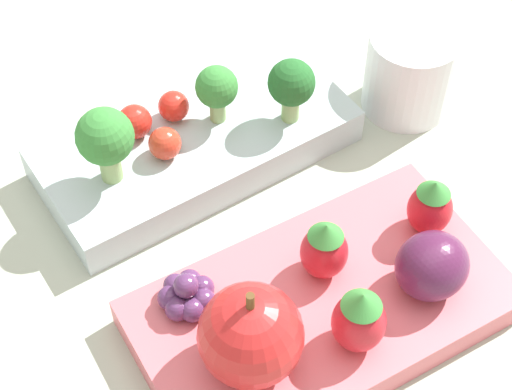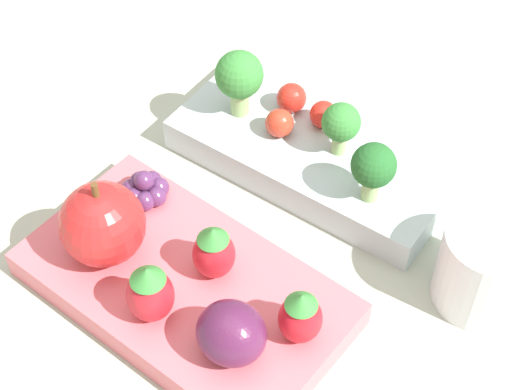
% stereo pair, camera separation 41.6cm
% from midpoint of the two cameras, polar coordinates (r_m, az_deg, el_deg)
% --- Properties ---
extents(ground_plane, '(4.00, 4.00, 0.00)m').
position_cam_midpoint_polar(ground_plane, '(0.56, 16.55, -11.10)').
color(ground_plane, '#ADB7A3').
extents(bento_box_savoury, '(0.22, 0.10, 0.03)m').
position_cam_midpoint_polar(bento_box_savoury, '(0.59, 20.04, -5.49)').
color(bento_box_savoury, silver).
rests_on(bento_box_savoury, ground_plane).
extents(bento_box_fruit, '(0.23, 0.14, 0.02)m').
position_cam_midpoint_polar(bento_box_fruit, '(0.51, 13.34, -17.50)').
color(bento_box_fruit, '#DB6670').
rests_on(bento_box_fruit, ground_plane).
extents(broccoli_floret_0, '(0.03, 0.03, 0.04)m').
position_cam_midpoint_polar(broccoli_floret_0, '(0.56, 22.97, -3.78)').
color(broccoli_floret_0, '#93B770').
rests_on(broccoli_floret_0, bento_box_savoury).
extents(broccoli_floret_1, '(0.03, 0.03, 0.05)m').
position_cam_midpoint_polar(broccoli_floret_1, '(0.54, 26.19, -7.34)').
color(broccoli_floret_1, '#93B770').
rests_on(broccoli_floret_1, bento_box_savoury).
extents(broccoli_floret_2, '(0.04, 0.04, 0.06)m').
position_cam_midpoint_polar(broccoli_floret_2, '(0.56, 15.03, 0.02)').
color(broccoli_floret_2, '#93B770').
rests_on(broccoli_floret_2, bento_box_savoury).
extents(cherry_tomato_0, '(0.02, 0.02, 0.02)m').
position_cam_midpoint_polar(cherry_tomato_0, '(0.57, 17.91, -3.45)').
color(cherry_tomato_0, red).
rests_on(cherry_tomato_0, bento_box_savoury).
extents(cherry_tomato_1, '(0.02, 0.02, 0.02)m').
position_cam_midpoint_polar(cherry_tomato_1, '(0.59, 18.30, -1.30)').
color(cherry_tomato_1, red).
rests_on(cherry_tomato_1, bento_box_savoury).
extents(cherry_tomato_2, '(0.02, 0.02, 0.02)m').
position_cam_midpoint_polar(cherry_tomato_2, '(0.59, 20.62, -2.55)').
color(cherry_tomato_2, red).
rests_on(cherry_tomato_2, bento_box_savoury).
extents(apple, '(0.06, 0.06, 0.07)m').
position_cam_midpoint_polar(apple, '(0.48, 6.93, -13.09)').
color(apple, red).
rests_on(apple, bento_box_fruit).
extents(strawberry_0, '(0.03, 0.03, 0.05)m').
position_cam_midpoint_polar(strawberry_0, '(0.47, 12.03, -18.82)').
color(strawberry_0, red).
rests_on(strawberry_0, bento_box_fruit).
extents(strawberry_1, '(0.03, 0.03, 0.04)m').
position_cam_midpoint_polar(strawberry_1, '(0.49, 23.58, -19.49)').
color(strawberry_1, red).
rests_on(strawberry_1, bento_box_fruit).
extents(strawberry_2, '(0.03, 0.03, 0.04)m').
position_cam_midpoint_polar(strawberry_2, '(0.49, 15.90, -14.87)').
color(strawberry_2, red).
rests_on(strawberry_2, bento_box_fruit).
extents(plum, '(0.04, 0.04, 0.04)m').
position_cam_midpoint_polar(plum, '(0.47, 18.92, -21.45)').
color(plum, '#511E42').
rests_on(plum, bento_box_fruit).
extents(grape_cluster, '(0.03, 0.03, 0.03)m').
position_cam_midpoint_polar(grape_cluster, '(0.52, 8.75, -9.35)').
color(grape_cluster, '#562D5B').
rests_on(grape_cluster, bento_box_fruit).
extents(drinking_cup, '(0.06, 0.06, 0.06)m').
position_cam_midpoint_polar(drinking_cup, '(0.57, 33.83, -13.76)').
color(drinking_cup, silver).
rests_on(drinking_cup, ground_plane).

